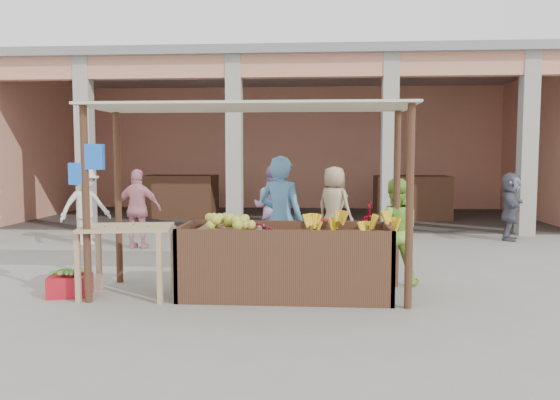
# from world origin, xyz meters

# --- Properties ---
(ground) EXTENTS (60.00, 60.00, 0.00)m
(ground) POSITION_xyz_m (0.00, 0.00, 0.00)
(ground) COLOR gray
(ground) RESTS_ON ground
(market_building) EXTENTS (14.40, 6.40, 4.20)m
(market_building) POSITION_xyz_m (0.05, 8.93, 2.70)
(market_building) COLOR tan
(market_building) RESTS_ON ground
(fruit_stall) EXTENTS (2.60, 0.95, 0.80)m
(fruit_stall) POSITION_xyz_m (0.50, 0.00, 0.40)
(fruit_stall) COLOR #4E2F1F
(fruit_stall) RESTS_ON ground
(stall_awning) EXTENTS (4.09, 1.35, 2.39)m
(stall_awning) POSITION_xyz_m (-0.01, 0.06, 1.98)
(stall_awning) COLOR #4E2F1F
(stall_awning) RESTS_ON ground
(banana_heap) EXTENTS (1.16, 0.63, 0.21)m
(banana_heap) POSITION_xyz_m (1.30, 0.00, 0.91)
(banana_heap) COLOR yellow
(banana_heap) RESTS_ON fruit_stall
(melon_tray) EXTENTS (0.79, 0.68, 0.21)m
(melon_tray) POSITION_xyz_m (-0.19, 0.06, 0.90)
(melon_tray) COLOR #8E6849
(melon_tray) RESTS_ON fruit_stall
(berry_heap) EXTENTS (0.45, 0.37, 0.14)m
(berry_heap) POSITION_xyz_m (0.18, -0.04, 0.87)
(berry_heap) COLOR maroon
(berry_heap) RESTS_ON fruit_stall
(side_table) EXTENTS (1.21, 0.91, 0.89)m
(side_table) POSITION_xyz_m (-1.47, -0.14, 0.75)
(side_table) COLOR tan
(side_table) RESTS_ON ground
(papaya_pile) EXTENTS (0.68, 0.39, 0.19)m
(papaya_pile) POSITION_xyz_m (-1.47, -0.14, 0.99)
(papaya_pile) COLOR #3B7E29
(papaya_pile) RESTS_ON side_table
(red_crate) EXTENTS (0.58, 0.47, 0.26)m
(red_crate) POSITION_xyz_m (-2.20, -0.18, 0.13)
(red_crate) COLOR #B31320
(red_crate) RESTS_ON ground
(plantain_bundle) EXTENTS (0.42, 0.29, 0.08)m
(plantain_bundle) POSITION_xyz_m (-2.20, -0.18, 0.31)
(plantain_bundle) COLOR #538E33
(plantain_bundle) RESTS_ON red_crate
(produce_sacks) EXTENTS (1.00, 0.75, 0.60)m
(produce_sacks) POSITION_xyz_m (2.70, 5.51, 0.30)
(produce_sacks) COLOR maroon
(produce_sacks) RESTS_ON ground
(vendor_blue) EXTENTS (0.84, 0.74, 1.88)m
(vendor_blue) POSITION_xyz_m (0.39, 0.78, 0.94)
(vendor_blue) COLOR #4D89BF
(vendor_blue) RESTS_ON ground
(vendor_green) EXTENTS (0.76, 0.46, 1.53)m
(vendor_green) POSITION_xyz_m (1.96, 0.78, 0.77)
(vendor_green) COLOR #8BC53C
(vendor_green) RESTS_ON ground
(motorcycle) EXTENTS (0.97, 2.09, 1.05)m
(motorcycle) POSITION_xyz_m (1.23, 2.14, 0.53)
(motorcycle) COLOR maroon
(motorcycle) RESTS_ON ground
(shopper_a) EXTENTS (1.15, 1.10, 1.66)m
(shopper_a) POSITION_xyz_m (-3.68, 3.69, 0.83)
(shopper_a) COLOR silver
(shopper_a) RESTS_ON ground
(shopper_b) EXTENTS (0.96, 0.52, 1.61)m
(shopper_b) POSITION_xyz_m (-2.49, 3.33, 0.80)
(shopper_b) COLOR pink
(shopper_b) RESTS_ON ground
(shopper_c) EXTENTS (0.99, 0.93, 1.72)m
(shopper_c) POSITION_xyz_m (1.22, 3.92, 0.86)
(shopper_c) COLOR #9F8765
(shopper_c) RESTS_ON ground
(shopper_d) EXTENTS (1.06, 1.49, 1.49)m
(shopper_d) POSITION_xyz_m (4.92, 4.87, 0.75)
(shopper_d) COLOR #515360
(shopper_d) RESTS_ON ground
(shopper_f) EXTENTS (0.93, 0.68, 1.72)m
(shopper_f) POSITION_xyz_m (0.05, 3.53, 0.86)
(shopper_f) COLOR #9074A0
(shopper_f) RESTS_ON ground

